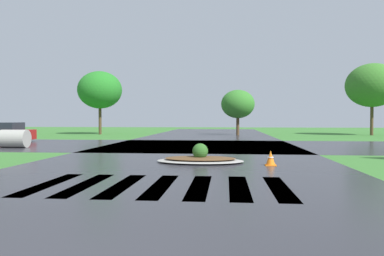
{
  "coord_description": "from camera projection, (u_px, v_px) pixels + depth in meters",
  "views": [
    {
      "loc": [
        1.51,
        -2.54,
        1.57
      ],
      "look_at": [
        0.1,
        12.5,
        1.17
      ],
      "focal_mm": 34.0,
      "sensor_mm": 36.0,
      "label": 1
    }
  ],
  "objects": [
    {
      "name": "traffic_cone",
      "position": [
        271.0,
        158.0,
        12.03
      ],
      "size": [
        0.36,
        0.36,
        0.51
      ],
      "color": "orange",
      "rests_on": "ground"
    },
    {
      "name": "asphalt_cross_road",
      "position": [
        200.0,
        146.0,
        20.84
      ],
      "size": [
        90.0,
        9.8,
        0.01
      ],
      "primitive_type": "cube",
      "color": "#2B2B30",
      "rests_on": "ground"
    },
    {
      "name": "median_island",
      "position": [
        200.0,
        159.0,
        12.89
      ],
      "size": [
        3.08,
        1.8,
        0.68
      ],
      "color": "#9E9B93",
      "rests_on": "ground"
    },
    {
      "name": "drainage_pipe_stack",
      "position": [
        14.0,
        139.0,
        19.41
      ],
      "size": [
        1.43,
        1.01,
        0.96
      ],
      "color": "#9E9B93",
      "rests_on": "ground"
    },
    {
      "name": "car_white_sedan",
      "position": [
        1.0,
        133.0,
        23.75
      ],
      "size": [
        4.08,
        2.15,
        1.3
      ],
      "rotation": [
        0.0,
        0.0,
        3.17
      ],
      "color": "maroon",
      "rests_on": "ground"
    },
    {
      "name": "asphalt_roadway",
      "position": [
        183.0,
        163.0,
        12.66
      ],
      "size": [
        10.89,
        80.0,
        0.01
      ],
      "primitive_type": "cube",
      "color": "#2B2B30",
      "rests_on": "ground"
    },
    {
      "name": "crosswalk_stripes",
      "position": [
        161.0,
        186.0,
        8.41
      ],
      "size": [
        5.85,
        3.06,
        0.01
      ],
      "color": "white",
      "rests_on": "ground"
    },
    {
      "name": "background_treeline",
      "position": [
        175.0,
        90.0,
        34.69
      ],
      "size": [
        43.05,
        5.07,
        6.61
      ],
      "color": "#4C3823",
      "rests_on": "ground"
    }
  ]
}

